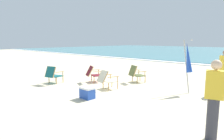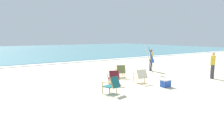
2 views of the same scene
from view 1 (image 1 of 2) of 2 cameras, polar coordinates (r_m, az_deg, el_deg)
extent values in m
plane|color=beige|center=(8.51, 1.97, -5.04)|extent=(80.00, 80.00, 0.00)
cube|color=white|center=(17.80, 25.21, 1.41)|extent=(80.00, 1.10, 0.06)
cube|color=#515B33|center=(9.65, 7.64, -1.53)|extent=(0.67, 0.65, 0.04)
cube|color=#515B33|center=(9.45, 5.94, -0.22)|extent=(0.54, 0.39, 0.50)
cylinder|color=tan|center=(9.99, 8.01, -2.13)|extent=(0.04, 0.04, 0.32)
cylinder|color=tan|center=(9.60, 9.44, -2.60)|extent=(0.04, 0.04, 0.32)
cylinder|color=tan|center=(9.77, 5.83, -2.33)|extent=(0.04, 0.04, 0.32)
cylinder|color=tan|center=(9.37, 7.21, -2.82)|extent=(0.04, 0.04, 0.32)
cube|color=tan|center=(9.84, 6.74, -0.02)|extent=(0.25, 0.50, 0.02)
cylinder|color=tan|center=(9.95, 7.67, -0.58)|extent=(0.04, 0.04, 0.22)
cube|color=tan|center=(9.37, 8.43, -0.49)|extent=(0.25, 0.50, 0.02)
cylinder|color=tan|center=(9.48, 9.39, -1.08)|extent=(0.04, 0.04, 0.22)
cylinder|color=tan|center=(9.67, 5.22, -0.01)|extent=(0.12, 0.22, 0.50)
cylinder|color=tan|center=(9.23, 6.71, -0.44)|extent=(0.12, 0.22, 0.50)
cube|color=#196066|center=(9.76, -15.73, -1.67)|extent=(0.62, 0.59, 0.04)
cube|color=#196066|center=(9.48, -17.23, -0.55)|extent=(0.54, 0.35, 0.49)
cylinder|color=tan|center=(10.10, -15.77, -2.26)|extent=(0.04, 0.04, 0.32)
cylinder|color=tan|center=(9.78, -13.83, -2.53)|extent=(0.04, 0.04, 0.32)
cylinder|color=tan|center=(9.80, -17.55, -2.65)|extent=(0.04, 0.04, 0.32)
cylinder|color=tan|center=(9.47, -15.61, -2.95)|extent=(0.04, 0.04, 0.32)
cube|color=tan|center=(9.91, -17.01, -0.28)|extent=(0.16, 0.52, 0.02)
cylinder|color=tan|center=(10.05, -16.21, -0.76)|extent=(0.04, 0.04, 0.22)
cube|color=tan|center=(9.51, -14.67, -0.54)|extent=(0.16, 0.52, 0.02)
cylinder|color=tan|center=(9.66, -13.88, -1.03)|extent=(0.04, 0.04, 0.22)
cylinder|color=tan|center=(9.67, -18.27, -0.43)|extent=(0.10, 0.24, 0.50)
cylinder|color=tan|center=(9.30, -16.15, -0.68)|extent=(0.10, 0.24, 0.50)
cube|color=maroon|center=(9.63, -4.31, -1.50)|extent=(0.68, 0.66, 0.04)
cube|color=maroon|center=(9.49, -6.43, -0.29)|extent=(0.57, 0.47, 0.47)
cylinder|color=tan|center=(9.94, -3.50, -2.11)|extent=(0.04, 0.04, 0.32)
cylinder|color=tan|center=(9.50, -2.64, -2.60)|extent=(0.04, 0.04, 0.32)
cylinder|color=tan|center=(9.82, -5.90, -2.28)|extent=(0.04, 0.04, 0.32)
cylinder|color=tan|center=(9.38, -5.14, -2.78)|extent=(0.04, 0.04, 0.32)
cube|color=tan|center=(9.85, -4.90, 0.02)|extent=(0.26, 0.49, 0.02)
cylinder|color=tan|center=(9.92, -3.85, -0.55)|extent=(0.04, 0.04, 0.22)
cube|color=tan|center=(9.32, -3.94, -0.46)|extent=(0.26, 0.49, 0.02)
cylinder|color=tan|center=(9.40, -2.84, -1.06)|extent=(0.04, 0.04, 0.22)
cylinder|color=tan|center=(9.74, -6.82, -0.07)|extent=(0.16, 0.28, 0.47)
cylinder|color=tan|center=(9.25, -6.03, -0.51)|extent=(0.16, 0.28, 0.47)
cube|color=beige|center=(8.27, -0.48, -3.15)|extent=(0.63, 0.60, 0.04)
cube|color=beige|center=(8.06, -2.75, -1.84)|extent=(0.55, 0.41, 0.47)
cylinder|color=tan|center=(8.61, -0.02, -3.77)|extent=(0.04, 0.04, 0.32)
cylinder|color=tan|center=(8.22, 1.65, -4.37)|extent=(0.04, 0.04, 0.32)
cylinder|color=tan|center=(8.41, -2.56, -4.09)|extent=(0.04, 0.04, 0.32)
cylinder|color=tan|center=(8.01, -0.97, -4.72)|extent=(0.04, 0.04, 0.32)
cube|color=tan|center=(8.46, -1.56, -1.37)|extent=(0.18, 0.52, 0.02)
cylinder|color=tan|center=(8.57, -0.46, -1.99)|extent=(0.04, 0.04, 0.22)
cube|color=tan|center=(7.99, 0.41, -1.97)|extent=(0.18, 0.52, 0.02)
cylinder|color=tan|center=(8.10, 1.54, -2.61)|extent=(0.04, 0.04, 0.22)
cylinder|color=tan|center=(8.28, -3.58, -1.57)|extent=(0.12, 0.29, 0.47)
cylinder|color=tan|center=(7.84, -1.87, -2.13)|extent=(0.12, 0.29, 0.47)
cylinder|color=#B7B2A8|center=(8.25, 20.45, 1.08)|extent=(0.53, 0.47, 2.02)
cone|color=blue|center=(8.12, 20.92, 3.44)|extent=(0.56, 0.53, 1.17)
sphere|color=#B7B2A8|center=(7.92, 21.83, 8.00)|extent=(0.06, 0.06, 0.06)
cylinder|color=#383842|center=(8.85, 29.18, -2.75)|extent=(0.22, 0.22, 0.86)
cylinder|color=#383842|center=(4.58, 26.71, -12.47)|extent=(0.22, 0.22, 0.86)
cube|color=gold|center=(4.38, 27.34, -3.75)|extent=(0.38, 0.29, 0.56)
sphere|color=beige|center=(4.32, 27.69, 1.31)|extent=(0.20, 0.20, 0.20)
cube|color=blue|center=(6.98, -7.08, -6.70)|extent=(0.48, 0.34, 0.34)
cube|color=white|center=(6.93, -7.11, -5.11)|extent=(0.49, 0.35, 0.06)
camera|label=2|loc=(14.11, -59.87, 6.68)|focal=35.00mm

